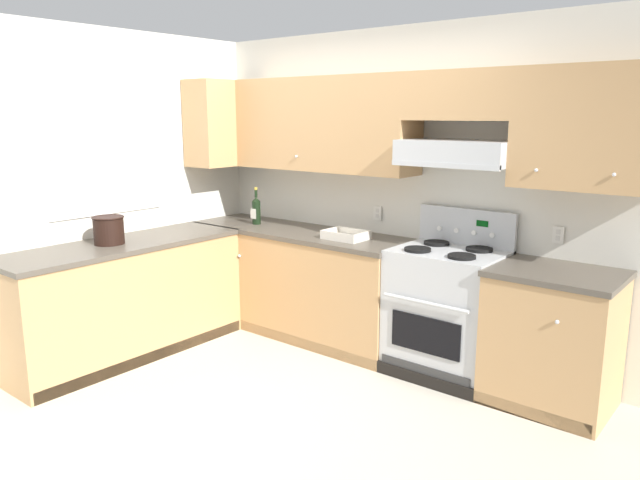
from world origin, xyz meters
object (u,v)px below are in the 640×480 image
(bowl, at_px, (346,236))
(bucket, at_px, (109,229))
(wine_bottle, at_px, (256,210))
(stove, at_px, (446,311))

(bowl, xyz_separation_m, bucket, (-1.30, -1.29, 0.09))
(bucket, bearing_deg, bowl, 44.79)
(wine_bottle, relative_size, bowl, 1.01)
(stove, distance_m, bucket, 2.61)
(wine_bottle, bearing_deg, bowl, -1.49)
(stove, bearing_deg, wine_bottle, -179.07)
(bowl, distance_m, bucket, 1.83)
(wine_bottle, bearing_deg, bucket, -101.76)
(stove, xyz_separation_m, wine_bottle, (-1.89, -0.03, 0.56))
(bowl, bearing_deg, bucket, -135.21)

